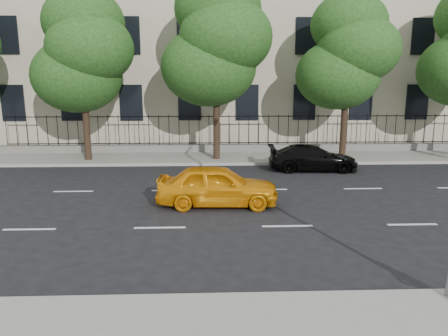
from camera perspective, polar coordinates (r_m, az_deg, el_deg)
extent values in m
plane|color=black|center=(11.71, 10.49, -11.58)|extent=(120.00, 120.00, 0.00)
cube|color=gray|center=(25.01, 3.58, 1.44)|extent=(60.00, 4.00, 0.15)
cube|color=beige|center=(33.83, 2.20, 19.38)|extent=(34.00, 12.00, 18.00)
cube|color=slate|center=(26.63, 3.23, 2.69)|extent=(30.00, 0.50, 0.40)
cube|color=black|center=(26.58, 3.24, 3.33)|extent=(28.80, 0.05, 0.05)
cube|color=black|center=(26.39, 3.28, 6.76)|extent=(28.80, 0.05, 0.05)
cylinder|color=#382619|center=(24.72, -17.47, 4.45)|extent=(0.36, 0.36, 2.97)
ellipsoid|color=#184115|center=(24.94, -18.63, 11.33)|extent=(4.75, 4.75, 3.90)
ellipsoid|color=#184115|center=(24.26, -17.09, 14.68)|extent=(4.50, 4.50, 3.70)
ellipsoid|color=#184115|center=(25.05, -17.85, 17.70)|extent=(4.25, 4.25, 3.50)
cylinder|color=#382619|center=(23.83, -0.98, 5.16)|extent=(0.36, 0.36, 3.32)
ellipsoid|color=#184115|center=(23.96, -2.01, 13.06)|extent=(5.13, 5.13, 4.21)
ellipsoid|color=#184115|center=(23.56, 0.25, 16.70)|extent=(4.86, 4.86, 4.00)
ellipsoid|color=#184115|center=(24.31, -0.81, 20.08)|extent=(4.59, 4.59, 3.78)
cylinder|color=#382619|center=(24.99, 15.34, 4.77)|extent=(0.36, 0.36, 3.08)
ellipsoid|color=#184115|center=(24.99, 14.62, 11.67)|extent=(4.56, 4.56, 3.74)
ellipsoid|color=#184115|center=(24.82, 17.18, 14.58)|extent=(4.32, 4.32, 3.55)
ellipsoid|color=#184115|center=(25.37, 16.02, 17.58)|extent=(4.08, 4.08, 3.36)
imported|color=orange|center=(15.80, -0.87, -2.30)|extent=(4.44, 1.93, 1.49)
imported|color=black|center=(22.13, 11.51, 1.31)|extent=(4.48, 2.02, 1.27)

